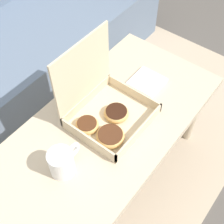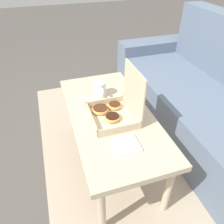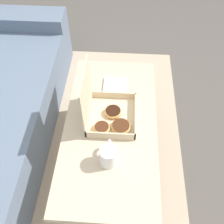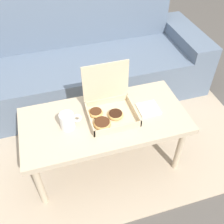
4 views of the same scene
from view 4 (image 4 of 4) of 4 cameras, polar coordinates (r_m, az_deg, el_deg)
The scene contains 7 objects.
ground_plane at distance 2.14m, azimuth -2.18°, elevation -8.28°, with size 12.00×12.00×0.00m, color #514C47.
area_rug at distance 2.33m, azimuth -4.12°, elevation -2.56°, with size 2.48×1.83×0.01m, color tan.
couch at distance 2.52m, azimuth -7.26°, elevation 10.31°, with size 2.36×0.81×0.92m.
coffee_table at distance 1.75m, azimuth -1.62°, elevation -2.58°, with size 1.09×0.53×0.47m.
pastry_box at distance 1.69m, azimuth -0.96°, elevation 0.66°, with size 0.31×0.28×0.33m.
coffee_mug at distance 1.64m, azimuth -9.59°, elevation -1.89°, with size 0.14×0.09×0.11m.
napkin_stack at distance 1.78m, azimuth 7.95°, elevation 0.69°, with size 0.14×0.14×0.01m.
Camera 4 is at (-0.30, -1.27, 1.70)m, focal length 42.00 mm.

